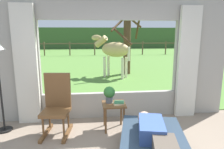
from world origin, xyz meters
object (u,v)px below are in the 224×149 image
Objects in this scene: rocking_chair at (57,105)px; book_stack at (119,103)px; horse at (114,50)px; pasture_tree at (127,43)px; side_table at (114,108)px; potted_plant at (109,94)px; reclining_person at (156,136)px.

book_stack is (1.15, -0.04, 0.00)m from rocking_chair.
book_stack is at bearing -149.38° from horse.
horse is at bearing -136.36° from pasture_tree.
rocking_chair is 5.86m from pasture_tree.
pasture_tree is at bearing 77.13° from side_table.
side_table is 0.29m from potted_plant.
book_stack is 5.55m from pasture_tree.
reclining_person is 1.95m from rocking_chair.
reclining_person is 6.69× the size of book_stack.
book_stack is 0.12× the size of horse.
horse is (1.60, 4.68, 0.61)m from rocking_chair.
potted_plant reaches higher than reclining_person.
pasture_tree is at bearing -10.30° from horse.
horse is at bearing 82.37° from potted_plant.
potted_plant is at bearing 144.45° from book_stack.
book_stack is 0.07× the size of pasture_tree.
book_stack is (-0.31, 1.26, 0.03)m from reclining_person.
pasture_tree reaches higher than horse.
rocking_chair is 1.07m from side_table.
pasture_tree reaches higher than side_table.
rocking_chair reaches higher than reclining_person.
book_stack reaches higher than side_table.
pasture_tree reaches higher than reclining_person.
horse reaches higher than reclining_person.
reclining_person is 1.38m from side_table.
side_table is at bearing 119.23° from reclining_person.
reclining_person is 0.46× the size of pasture_tree.
pasture_tree reaches higher than rocking_chair.
side_table is at bearing 7.90° from rocking_chair.
horse is at bearing 78.13° from rocking_chair.
horse is 0.97m from pasture_tree.
potted_plant is at bearing -103.84° from pasture_tree.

